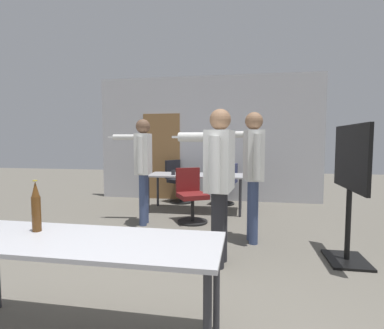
{
  "coord_description": "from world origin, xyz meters",
  "views": [
    {
      "loc": [
        0.86,
        -1.5,
        1.41
      ],
      "look_at": [
        0.2,
        2.32,
        1.1
      ],
      "focal_mm": 28.0,
      "sensor_mm": 36.0,
      "label": 1
    }
  ],
  "objects_px": {
    "person_center_tall": "(143,160)",
    "drink_cup": "(173,172)",
    "office_chair_near_pushed": "(191,197)",
    "office_chair_far_right": "(226,186)",
    "tv_screen": "(350,179)",
    "beer_bottle": "(36,207)",
    "office_chair_mid_tucked": "(178,182)",
    "person_far_watching": "(218,173)",
    "person_left_plaid": "(252,163)"
  },
  "relations": [
    {
      "from": "person_left_plaid",
      "to": "drink_cup",
      "type": "bearing_deg",
      "value": 34.67
    },
    {
      "from": "person_far_watching",
      "to": "drink_cup",
      "type": "distance_m",
      "value": 2.61
    },
    {
      "from": "tv_screen",
      "to": "office_chair_far_right",
      "type": "height_order",
      "value": "tv_screen"
    },
    {
      "from": "office_chair_near_pushed",
      "to": "drink_cup",
      "type": "relative_size",
      "value": 9.6
    },
    {
      "from": "person_center_tall",
      "to": "office_chair_far_right",
      "type": "distance_m",
      "value": 2.33
    },
    {
      "from": "tv_screen",
      "to": "beer_bottle",
      "type": "xyz_separation_m",
      "value": [
        -2.71,
        -1.71,
        -0.06
      ]
    },
    {
      "from": "office_chair_far_right",
      "to": "office_chair_mid_tucked",
      "type": "distance_m",
      "value": 1.1
    },
    {
      "from": "person_left_plaid",
      "to": "person_center_tall",
      "type": "relative_size",
      "value": 1.02
    },
    {
      "from": "office_chair_mid_tucked",
      "to": "office_chair_near_pushed",
      "type": "relative_size",
      "value": 1.04
    },
    {
      "from": "office_chair_mid_tucked",
      "to": "person_left_plaid",
      "type": "bearing_deg",
      "value": 65.5
    },
    {
      "from": "tv_screen",
      "to": "beer_bottle",
      "type": "distance_m",
      "value": 3.21
    },
    {
      "from": "person_far_watching",
      "to": "person_center_tall",
      "type": "xyz_separation_m",
      "value": [
        -1.39,
        1.42,
        0.03
      ]
    },
    {
      "from": "person_center_tall",
      "to": "office_chair_near_pushed",
      "type": "height_order",
      "value": "person_center_tall"
    },
    {
      "from": "office_chair_mid_tucked",
      "to": "tv_screen",
      "type": "bearing_deg",
      "value": 74.79
    },
    {
      "from": "office_chair_far_right",
      "to": "office_chair_mid_tucked",
      "type": "relative_size",
      "value": 0.94
    },
    {
      "from": "person_far_watching",
      "to": "office_chair_far_right",
      "type": "relative_size",
      "value": 1.95
    },
    {
      "from": "person_left_plaid",
      "to": "beer_bottle",
      "type": "xyz_separation_m",
      "value": [
        -1.62,
        -2.21,
        -0.19
      ]
    },
    {
      "from": "office_chair_near_pushed",
      "to": "person_far_watching",
      "type": "bearing_deg",
      "value": 80.66
    },
    {
      "from": "tv_screen",
      "to": "office_chair_near_pushed",
      "type": "height_order",
      "value": "tv_screen"
    },
    {
      "from": "person_far_watching",
      "to": "office_chair_mid_tucked",
      "type": "bearing_deg",
      "value": 26.11
    },
    {
      "from": "office_chair_near_pushed",
      "to": "beer_bottle",
      "type": "height_order",
      "value": "beer_bottle"
    },
    {
      "from": "office_chair_far_right",
      "to": "tv_screen",
      "type": "bearing_deg",
      "value": -141.83
    },
    {
      "from": "drink_cup",
      "to": "tv_screen",
      "type": "bearing_deg",
      "value": -38.29
    },
    {
      "from": "tv_screen",
      "to": "person_center_tall",
      "type": "bearing_deg",
      "value": -110.88
    },
    {
      "from": "office_chair_far_right",
      "to": "drink_cup",
      "type": "height_order",
      "value": "office_chair_far_right"
    },
    {
      "from": "beer_bottle",
      "to": "drink_cup",
      "type": "height_order",
      "value": "beer_bottle"
    },
    {
      "from": "person_far_watching",
      "to": "drink_cup",
      "type": "bearing_deg",
      "value": 31.03
    },
    {
      "from": "person_center_tall",
      "to": "drink_cup",
      "type": "bearing_deg",
      "value": -24.37
    },
    {
      "from": "beer_bottle",
      "to": "person_center_tall",
      "type": "bearing_deg",
      "value": 93.2
    },
    {
      "from": "tv_screen",
      "to": "drink_cup",
      "type": "height_order",
      "value": "tv_screen"
    },
    {
      "from": "office_chair_far_right",
      "to": "person_far_watching",
      "type": "bearing_deg",
      "value": -168.5
    },
    {
      "from": "beer_bottle",
      "to": "office_chair_far_right",
      "type": "bearing_deg",
      "value": 76.33
    },
    {
      "from": "office_chair_near_pushed",
      "to": "drink_cup",
      "type": "height_order",
      "value": "office_chair_near_pushed"
    },
    {
      "from": "person_far_watching",
      "to": "person_center_tall",
      "type": "height_order",
      "value": "person_center_tall"
    },
    {
      "from": "tv_screen",
      "to": "beer_bottle",
      "type": "height_order",
      "value": "tv_screen"
    },
    {
      "from": "person_center_tall",
      "to": "office_chair_near_pushed",
      "type": "xyz_separation_m",
      "value": [
        0.77,
        0.31,
        -0.65
      ]
    },
    {
      "from": "office_chair_mid_tucked",
      "to": "person_center_tall",
      "type": "bearing_deg",
      "value": 27.16
    },
    {
      "from": "tv_screen",
      "to": "person_left_plaid",
      "type": "height_order",
      "value": "person_left_plaid"
    },
    {
      "from": "office_chair_near_pushed",
      "to": "person_left_plaid",
      "type": "bearing_deg",
      "value": 109.33
    },
    {
      "from": "person_center_tall",
      "to": "office_chair_near_pushed",
      "type": "relative_size",
      "value": 1.91
    },
    {
      "from": "tv_screen",
      "to": "person_center_tall",
      "type": "height_order",
      "value": "person_center_tall"
    },
    {
      "from": "person_far_watching",
      "to": "office_chair_mid_tucked",
      "type": "height_order",
      "value": "person_far_watching"
    },
    {
      "from": "office_chair_near_pushed",
      "to": "drink_cup",
      "type": "distance_m",
      "value": 0.86
    },
    {
      "from": "drink_cup",
      "to": "person_left_plaid",
      "type": "bearing_deg",
      "value": -45.87
    },
    {
      "from": "person_center_tall",
      "to": "person_far_watching",
      "type": "bearing_deg",
      "value": -142.27
    },
    {
      "from": "office_chair_near_pushed",
      "to": "person_center_tall",
      "type": "bearing_deg",
      "value": -7.26
    },
    {
      "from": "person_far_watching",
      "to": "office_chair_far_right",
      "type": "distance_m",
      "value": 3.31
    },
    {
      "from": "person_center_tall",
      "to": "drink_cup",
      "type": "distance_m",
      "value": 1.02
    },
    {
      "from": "office_chair_far_right",
      "to": "beer_bottle",
      "type": "height_order",
      "value": "beer_bottle"
    },
    {
      "from": "office_chair_mid_tucked",
      "to": "office_chair_near_pushed",
      "type": "distance_m",
      "value": 1.69
    }
  ]
}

